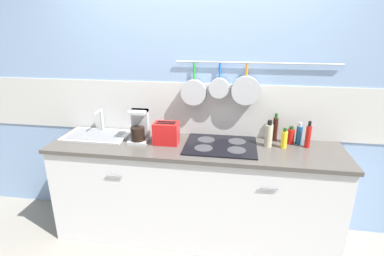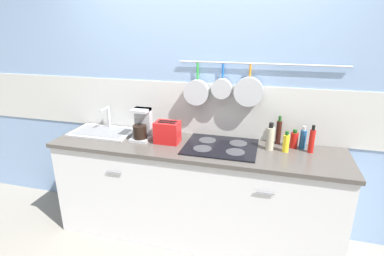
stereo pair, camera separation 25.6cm
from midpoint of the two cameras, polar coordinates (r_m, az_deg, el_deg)
name	(u,v)px [view 1 (the left image)]	position (r m, az deg, el deg)	size (l,w,h in m)	color
ground_plane	(194,234)	(3.10, -2.16, -19.60)	(12.00, 12.00, 0.00)	gray
wall_back	(200,98)	(2.82, -1.13, 5.68)	(7.20, 0.16, 2.60)	#84A3CC
cabinet_base	(194,194)	(2.84, -2.28, -12.53)	(2.53, 0.57, 0.90)	silver
countertop	(194,148)	(2.62, -2.41, -3.85)	(2.57, 0.60, 0.03)	#4C4742
sink_basin	(97,134)	(3.02, -20.00, -1.16)	(0.59, 0.37, 0.23)	#B7BABF
coffee_maker	(139,128)	(2.76, -12.64, -0.07)	(0.17, 0.19, 0.29)	#B7BABF
toaster	(166,133)	(2.66, -7.68, -1.03)	(0.23, 0.15, 0.20)	red
cooktop	(221,145)	(2.61, 2.69, -3.38)	(0.62, 0.49, 0.01)	black
bottle_cooking_wine	(269,135)	(2.62, 11.73, -1.35)	(0.07, 0.07, 0.24)	#BFB799
bottle_sesame_oil	(275,129)	(2.77, 13.04, -0.17)	(0.05, 0.05, 0.26)	#33140F
bottle_hot_sauce	(284,139)	(2.63, 14.52, -2.11)	(0.05, 0.05, 0.18)	yellow
bottle_vinegar	(291,136)	(2.74, 15.78, -1.51)	(0.06, 0.06, 0.16)	red
bottle_olive_oil	(299,135)	(2.75, 17.25, -1.26)	(0.05, 0.05, 0.20)	navy
bottle_dish_soap	(308,136)	(2.69, 18.76, -1.50)	(0.05, 0.05, 0.24)	red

